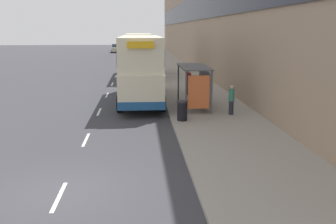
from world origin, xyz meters
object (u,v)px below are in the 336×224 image
object	(u,v)px
double_decker_bus_ahead	(139,54)
pedestrian_at_shelter	(231,100)
double_decker_bus_near	(140,68)
pedestrian_1	(188,82)
bus_shelter	(197,79)
litter_bin	(182,110)
car_0	(116,48)

from	to	relation	value
double_decker_bus_ahead	pedestrian_at_shelter	bearing A→B (deg)	-74.99
double_decker_bus_near	pedestrian_1	xyz separation A→B (m)	(3.40, 1.66, -1.22)
bus_shelter	pedestrian_at_shelter	xyz separation A→B (m)	(1.61, -1.80, -0.90)
pedestrian_at_shelter	litter_bin	world-z (taller)	pedestrian_at_shelter
car_0	pedestrian_1	xyz separation A→B (m)	(8.15, -54.16, 0.20)
pedestrian_at_shelter	pedestrian_1	size ratio (longest dim) A/B	0.90
double_decker_bus_ahead	pedestrian_1	xyz separation A→B (m)	(3.48, -12.04, -1.22)
bus_shelter	pedestrian_at_shelter	bearing A→B (deg)	-48.25
car_0	pedestrian_at_shelter	distance (m)	61.46
double_decker_bus_near	litter_bin	world-z (taller)	double_decker_bus_near
double_decker_bus_ahead	pedestrian_1	bearing A→B (deg)	-73.90
litter_bin	double_decker_bus_near	bearing A→B (deg)	109.10
car_0	pedestrian_1	size ratio (longest dim) A/B	2.51
double_decker_bus_ahead	pedestrian_1	world-z (taller)	double_decker_bus_ahead
bus_shelter	car_0	size ratio (longest dim) A/B	0.92
car_0	pedestrian_1	bearing A→B (deg)	98.56
pedestrian_at_shelter	pedestrian_1	world-z (taller)	pedestrian_1
pedestrian_1	litter_bin	size ratio (longest dim) A/B	1.73
car_0	litter_bin	world-z (taller)	car_0
double_decker_bus_ahead	car_0	bearing A→B (deg)	96.34
double_decker_bus_ahead	car_0	size ratio (longest dim) A/B	2.28
double_decker_bus_ahead	car_0	world-z (taller)	double_decker_bus_ahead
car_0	litter_bin	size ratio (longest dim) A/B	4.33
bus_shelter	litter_bin	bearing A→B (deg)	-112.72
bus_shelter	car_0	bearing A→B (deg)	97.78
pedestrian_1	litter_bin	world-z (taller)	pedestrian_1
double_decker_bus_ahead	car_0	distance (m)	42.41
pedestrian_at_shelter	double_decker_bus_ahead	bearing A→B (deg)	105.01
double_decker_bus_near	double_decker_bus_ahead	bearing A→B (deg)	90.31
car_0	pedestrian_at_shelter	xyz separation A→B (m)	(9.66, -60.70, 0.11)
double_decker_bus_ahead	litter_bin	size ratio (longest dim) A/B	9.89
double_decker_bus_near	double_decker_bus_ahead	distance (m)	13.69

